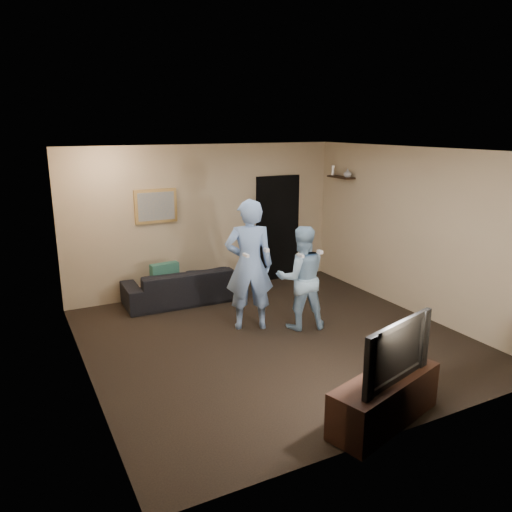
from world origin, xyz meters
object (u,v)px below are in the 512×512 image
wii_player_right (301,278)px  wii_player_left (249,265)px  tv_console (385,400)px  sofa (184,285)px  television (388,349)px

wii_player_right → wii_player_left: bearing=153.4°
tv_console → wii_player_right: (0.56, 2.48, 0.52)m
sofa → wii_player_right: (1.17, -1.85, 0.48)m
wii_player_left → wii_player_right: (0.67, -0.34, -0.19)m
television → wii_player_left: 2.82m
sofa → television: (0.61, -4.32, 0.52)m
sofa → wii_player_right: bearing=124.1°
tv_console → television: television is taller
sofa → wii_player_right: size_ratio=1.29×
tv_console → wii_player_left: bearing=76.1°
sofa → wii_player_left: wii_player_left is taller
tv_console → television: 0.56m
sofa → wii_player_left: bearing=109.9°
tv_console → wii_player_right: 2.59m
wii_player_left → wii_player_right: size_ratio=1.25×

